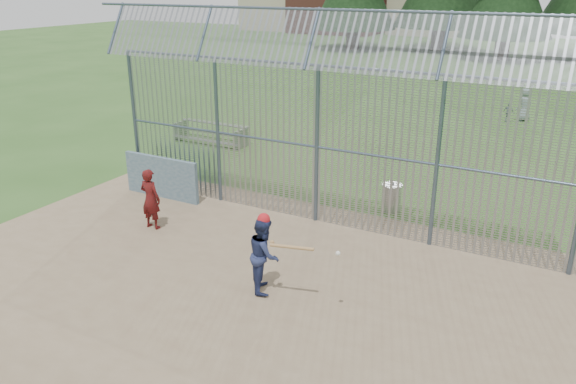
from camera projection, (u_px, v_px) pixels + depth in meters
The scene contains 12 objects.
ground at pixel (243, 279), 11.78m from camera, with size 120.00×120.00×0.00m, color #2D511E.
dirt_infield at pixel (229, 290), 11.36m from camera, with size 14.00×10.00×0.02m, color #756047.
dugout_wall at pixel (162, 177), 16.00m from camera, with size 2.50×0.12×1.20m, color #38566B.
batter at pixel (264, 254), 11.12m from camera, with size 0.76×0.59×1.55m, color navy.
onlooker at pixel (150, 199), 13.94m from camera, with size 0.57×0.37×1.55m, color maroon.
bg_kid_standing at pixel (525, 104), 24.80m from camera, with size 0.72×0.47×1.48m, color gray.
bg_kid_seated at pixel (509, 112), 24.65m from camera, with size 0.51×0.21×0.87m, color slate.
batting_gear at pixel (271, 226), 10.76m from camera, with size 1.83×0.42×0.54m.
trash_can at pixel (391, 197), 15.19m from camera, with size 0.56×0.56×0.82m.
bleacher at pixel (210, 133), 21.45m from camera, with size 3.00×0.95×0.72m.
backstop_fence at pixel (386, 143), 12.95m from camera, with size 20.09×0.81×5.30m.
distant_buildings at pixel (335, 0), 67.26m from camera, with size 26.50×10.50×8.00m.
Camera 1 is at (5.79, -8.65, 5.89)m, focal length 35.00 mm.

